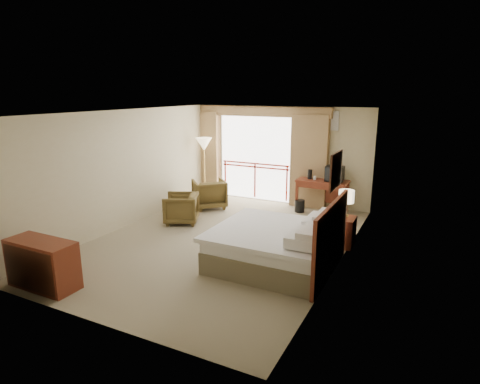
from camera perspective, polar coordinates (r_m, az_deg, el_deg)
The scene contains 29 objects.
floor at distance 8.62m, azimuth -2.60°, elevation -6.93°, with size 7.00×7.00×0.00m, color #81755A.
ceiling at distance 8.05m, azimuth -2.81°, elevation 11.30°, with size 7.00×7.00×0.00m, color white.
wall_back at distance 11.36m, azimuth 5.95°, elevation 5.25°, with size 5.00×5.00×0.00m, color #C3B68D.
wall_front at distance 5.56m, azimuth -20.61°, elevation -5.18°, with size 5.00×5.00×0.00m, color #C3B68D.
wall_left at distance 9.67m, azimuth -15.77°, elevation 3.22°, with size 7.00×7.00×0.00m, color #C3B68D.
wall_right at distance 7.37m, azimuth 14.54°, elevation -0.04°, with size 7.00×7.00×0.00m, color #C3B68D.
balcony_door at distance 11.67m, azimuth 2.20°, elevation 4.81°, with size 2.40×2.40×0.00m, color white.
balcony_railing at distance 11.72m, azimuth 2.15°, elevation 2.92°, with size 2.09×0.03×1.02m.
curtain_left at distance 12.31m, azimuth -5.09°, elevation 5.49°, with size 1.00×0.26×2.50m, color olive.
curtain_right at distance 10.97m, azimuth 9.82°, elevation 4.27°, with size 1.00×0.26×2.50m, color olive.
valance at distance 11.43m, azimuth 2.06°, elevation 11.42°, with size 4.40×0.22×0.28m, color olive.
hvac_vent at distance 10.84m, azimuth 12.57°, elevation 9.88°, with size 0.50×0.04×0.50m, color silver.
bed at distance 7.38m, azimuth 5.37°, elevation -7.55°, with size 2.13×2.06×0.97m.
headboard at distance 7.03m, azimuth 12.81°, elevation -6.63°, with size 0.06×2.10×1.30m, color #592116.
framed_art at distance 6.70m, azimuth 13.46°, elevation 3.00°, with size 0.04×0.72×0.60m.
nightstand at distance 8.51m, azimuth 14.52°, elevation -5.50°, with size 0.43×0.51×0.61m, color #592116.
table_lamp at distance 8.34m, azimuth 14.90°, elevation -0.68°, with size 0.31×0.31×0.54m.
phone at distance 8.27m, azimuth 14.11°, elevation -3.51°, with size 0.20×0.15×0.09m, color black.
desk at distance 10.71m, azimuth 11.71°, elevation 0.73°, with size 1.30×0.63×0.85m.
tv at distance 10.50m, azimuth 13.30°, elevation 2.53°, with size 0.44×0.35×0.40m.
coffee_maker at distance 10.68m, azimuth 9.90°, elevation 2.49°, with size 0.12×0.12×0.25m, color black.
cup at distance 10.61m, azimuth 10.58°, elevation 1.97°, with size 0.07×0.07×0.10m, color white.
wastebasket at distance 10.66m, azimuth 8.48°, elevation -1.98°, with size 0.26×0.26×0.32m, color black.
armchair_far at distance 11.02m, azimuth -4.35°, elevation -2.19°, with size 0.83×0.85×0.78m, color #493919.
armchair_near at distance 9.86m, azimuth -8.30°, elevation -4.30°, with size 0.76×0.78×0.71m, color #493919.
side_table at distance 10.55m, azimuth -8.61°, elevation -1.08°, with size 0.47×0.47×0.51m.
book at distance 10.51m, azimuth -8.65°, elevation -0.22°, with size 0.16×0.21×0.02m, color white.
floor_lamp at distance 11.63m, azimuth -5.15°, elevation 6.47°, with size 0.46×0.46×1.80m.
dresser at distance 7.29m, azimuth -26.29°, elevation -9.18°, with size 1.19×0.51×0.79m.
Camera 1 is at (3.93, -7.02, 3.11)m, focal length 30.00 mm.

